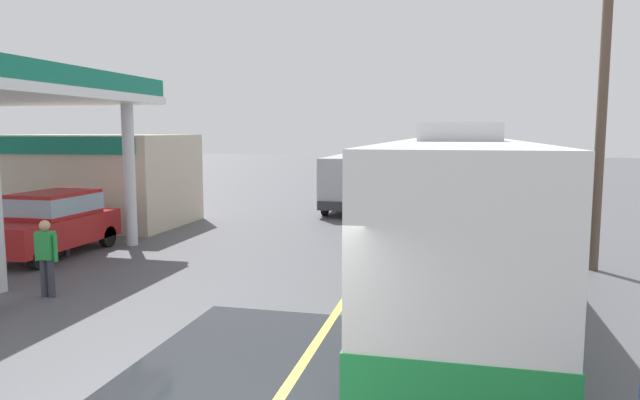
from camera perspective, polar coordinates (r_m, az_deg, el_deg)
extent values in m
plane|color=#4C4C51|center=(25.96, 8.31, -1.06)|extent=(120.00, 120.00, 0.00)
cube|color=#D8CC4C|center=(21.03, 7.12, -2.86)|extent=(0.16, 50.00, 0.01)
cube|color=#26282D|center=(9.50, -4.97, -14.91)|extent=(3.79, 4.22, 0.01)
cube|color=white|center=(11.66, 13.49, -1.46)|extent=(2.50, 11.00, 2.90)
cube|color=#1E8C3F|center=(11.87, 13.34, -6.73)|extent=(2.54, 11.04, 0.56)
cube|color=#8C9EAD|center=(6.20, 13.76, -3.48)|extent=(2.30, 0.10, 1.40)
cube|color=#8C9EAD|center=(11.67, 7.30, 0.90)|extent=(0.06, 9.35, 1.10)
cube|color=#8C9EAD|center=(11.68, 19.79, 0.56)|extent=(0.06, 9.35, 1.10)
cube|color=white|center=(6.13, 13.94, 2.99)|extent=(1.75, 0.08, 0.32)
cube|color=#B2B2B7|center=(12.55, 13.68, 6.57)|extent=(1.60, 2.80, 0.36)
cylinder|color=black|center=(8.28, 5.40, -14.56)|extent=(0.30, 1.00, 1.00)
cylinder|color=black|center=(8.30, 21.17, -14.95)|extent=(0.30, 1.00, 1.00)
cylinder|color=black|center=(15.18, 9.14, -4.74)|extent=(0.30, 1.00, 1.00)
cylinder|color=black|center=(15.19, 17.47, -4.96)|extent=(0.30, 1.00, 1.00)
cylinder|color=silver|center=(18.59, -18.43, 2.71)|extent=(0.36, 0.36, 4.60)
cube|color=beige|center=(23.58, -21.58, 1.91)|extent=(7.00, 4.40, 3.40)
cube|color=#147259|center=(21.72, -25.11, 4.93)|extent=(6.30, 0.10, 0.60)
cube|color=maroon|center=(17.98, -25.05, -2.79)|extent=(1.70, 4.20, 0.80)
cube|color=maroon|center=(18.03, -24.77, -0.34)|extent=(1.50, 2.31, 0.70)
cube|color=#8C9EAD|center=(18.03, -24.77, -0.34)|extent=(1.53, 2.35, 0.49)
cylinder|color=black|center=(16.44, -26.15, -5.11)|extent=(0.20, 0.64, 0.64)
cylinder|color=black|center=(19.67, -24.01, -3.14)|extent=(0.20, 0.64, 0.64)
cylinder|color=black|center=(18.80, -20.36, -3.41)|extent=(0.20, 0.64, 0.64)
cube|color=#A5A5AD|center=(25.89, 3.39, 2.08)|extent=(2.00, 6.00, 2.10)
cube|color=#8C9EAD|center=(25.86, 3.39, 2.96)|extent=(2.04, 5.10, 0.80)
cube|color=#2D2D33|center=(23.00, 2.07, -0.64)|extent=(1.90, 0.16, 0.36)
cylinder|color=black|center=(24.22, 0.50, -0.64)|extent=(0.22, 0.76, 0.76)
cylinder|color=black|center=(23.89, 4.62, -0.76)|extent=(0.22, 0.76, 0.76)
cylinder|color=black|center=(28.10, 2.30, 0.38)|extent=(0.22, 0.76, 0.76)
cylinder|color=black|center=(27.83, 5.86, 0.29)|extent=(0.22, 0.76, 0.76)
cylinder|color=#33333F|center=(17.98, -24.31, -3.75)|extent=(0.14, 0.14, 0.82)
cylinder|color=#33333F|center=(17.87, -23.85, -3.79)|extent=(0.14, 0.14, 0.82)
cube|color=#3359B2|center=(17.81, -24.19, -1.53)|extent=(0.36, 0.22, 0.60)
sphere|color=tan|center=(17.76, -24.26, -0.15)|extent=(0.22, 0.22, 0.22)
cylinder|color=#3359B2|center=(17.96, -24.77, -1.65)|extent=(0.09, 0.09, 0.58)
cylinder|color=#3359B2|center=(17.68, -23.59, -1.72)|extent=(0.09, 0.09, 0.58)
cylinder|color=#33333F|center=(13.70, -25.74, -6.98)|extent=(0.14, 0.14, 0.82)
cylinder|color=#33333F|center=(13.59, -25.15, -7.05)|extent=(0.14, 0.14, 0.82)
cube|color=#268C3F|center=(13.50, -25.60, -4.08)|extent=(0.36, 0.22, 0.60)
sphere|color=tan|center=(13.43, -25.69, -2.28)|extent=(0.22, 0.22, 0.22)
cylinder|color=#268C3F|center=(13.65, -26.34, -4.22)|extent=(0.09, 0.09, 0.58)
cylinder|color=#268C3F|center=(13.37, -24.82, -4.36)|extent=(0.09, 0.09, 0.58)
cylinder|color=brown|center=(15.97, 26.23, 8.13)|extent=(0.24, 0.24, 8.16)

